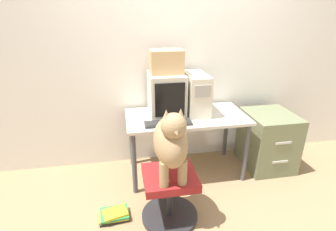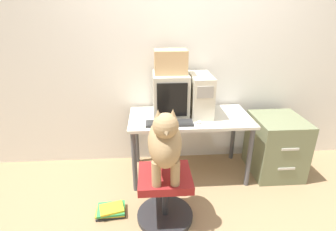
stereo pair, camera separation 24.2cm
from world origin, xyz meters
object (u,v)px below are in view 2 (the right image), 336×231
office_chair (165,195)px  cardboard_box (171,62)px  crt_monitor (171,94)px  pc_tower (200,95)px  dog (165,141)px  book_stack_floor (111,211)px  keyboard (169,123)px  filing_cabinet (276,145)px

office_chair → cardboard_box: (0.11, 0.79, 1.01)m
crt_monitor → pc_tower: 0.32m
dog → book_stack_floor: size_ratio=2.27×
pc_tower → cardboard_box: (-0.31, 0.04, 0.34)m
crt_monitor → dog: size_ratio=0.69×
keyboard → dog: (-0.08, -0.53, 0.08)m
keyboard → filing_cabinet: size_ratio=0.71×
office_chair → cardboard_box: cardboard_box is taller
pc_tower → keyboard: pc_tower is taller
pc_tower → office_chair: pc_tower is taller
dog → cardboard_box: (0.11, 0.83, 0.46)m
filing_cabinet → book_stack_floor: (-1.78, -0.58, -0.29)m
pc_tower → crt_monitor: bearing=174.1°
pc_tower → dog: 0.91m
dog → crt_monitor: bearing=82.4°
dog → filing_cabinet: (1.29, 0.69, -0.47)m
keyboard → cardboard_box: 0.62m
crt_monitor → book_stack_floor: bearing=-130.1°
pc_tower → book_stack_floor: (-0.92, -0.68, -0.87)m
office_chair → book_stack_floor: office_chair is taller
crt_monitor → office_chair: bearing=-98.0°
dog → cardboard_box: cardboard_box is taller
keyboard → dog: size_ratio=0.73×
cardboard_box → office_chair: bearing=-98.0°
crt_monitor → book_stack_floor: 1.28m
dog → cardboard_box: bearing=82.4°
pc_tower → office_chair: bearing=-119.4°
cardboard_box → dog: bearing=-97.6°
office_chair → book_stack_floor: size_ratio=1.79×
crt_monitor → keyboard: size_ratio=0.95×
office_chair → dog: (-0.00, -0.04, 0.55)m
cardboard_box → book_stack_floor: bearing=-129.9°
cardboard_box → crt_monitor: bearing=-90.0°
office_chair → crt_monitor: bearing=82.0°
filing_cabinet → book_stack_floor: 1.89m
pc_tower → dog: pc_tower is taller
crt_monitor → filing_cabinet: size_ratio=0.67×
keyboard → book_stack_floor: (-0.57, -0.42, -0.67)m
office_chair → book_stack_floor: 0.54m
office_chair → book_stack_floor: (-0.49, 0.07, -0.21)m
crt_monitor → office_chair: size_ratio=0.87×
keyboard → book_stack_floor: bearing=-143.6°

